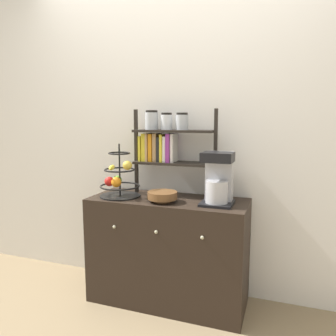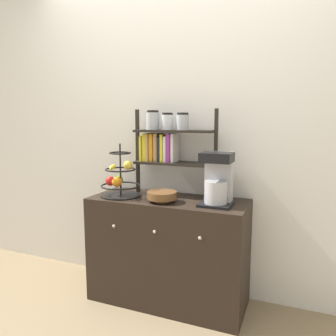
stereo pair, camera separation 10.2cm
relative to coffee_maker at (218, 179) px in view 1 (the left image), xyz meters
name	(u,v)px [view 1 (the left image)]	position (x,y,z in m)	size (l,w,h in m)	color
ground_plane	(157,316)	(-0.37, -0.21, -0.97)	(12.00, 12.00, 0.00)	#847051
wall_back	(180,128)	(-0.37, 0.30, 0.33)	(7.00, 0.05, 2.60)	silver
sideboard	(168,250)	(-0.37, 0.02, -0.57)	(1.15, 0.48, 0.79)	black
coffee_maker	(218,179)	(0.00, 0.00, 0.00)	(0.22, 0.22, 0.36)	black
fruit_stand	(119,180)	(-0.74, -0.03, -0.05)	(0.30, 0.30, 0.40)	black
wooden_bowl	(162,196)	(-0.38, -0.08, -0.13)	(0.21, 0.21, 0.07)	brown
shelf_hutch	(165,142)	(-0.44, 0.16, 0.23)	(0.65, 0.20, 0.65)	black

